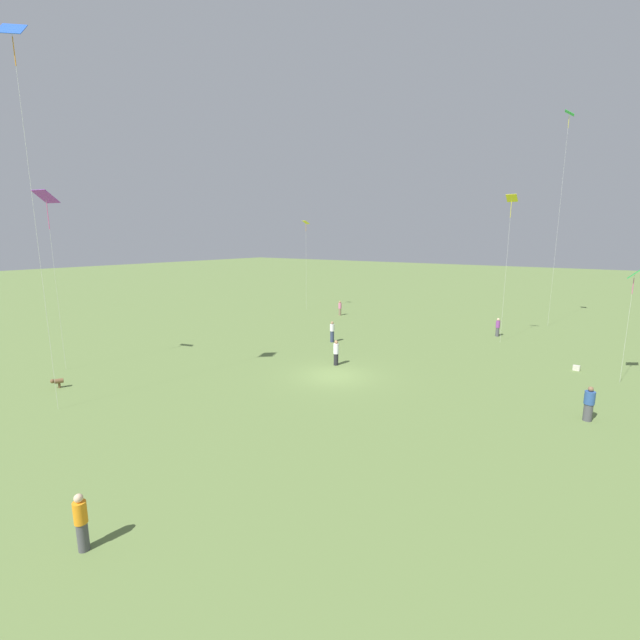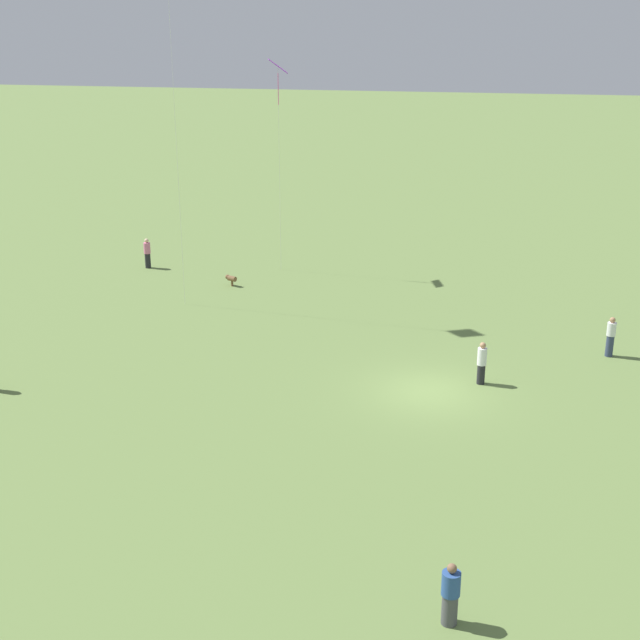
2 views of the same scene
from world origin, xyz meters
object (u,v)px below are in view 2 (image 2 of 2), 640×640
object	(u,v)px
person_5	(482,363)
person_6	(611,337)
dog_0	(231,278)
person_7	(450,595)
kite_0	(278,72)
person_0	(147,253)

from	to	relation	value
person_5	person_6	xyz separation A→B (m)	(-5.34, -3.91, 0.00)
dog_0	person_6	bearing A→B (deg)	-84.93
person_5	person_6	distance (m)	6.61
person_7	kite_0	distance (m)	32.17
person_7	dog_0	xyz separation A→B (m)	(12.56, -25.32, -0.42)
person_6	kite_0	world-z (taller)	kite_0
person_0	person_6	bearing A→B (deg)	-64.70
person_5	dog_0	xyz separation A→B (m)	(13.16, -10.61, -0.47)
kite_0	person_6	bearing A→B (deg)	-92.17
person_6	kite_0	xyz separation A→B (m)	(16.54, -10.09, 9.87)
person_5	kite_0	xyz separation A→B (m)	(11.20, -14.00, 9.87)
person_5	person_0	bearing A→B (deg)	127.22
person_7	kite_0	bearing A→B (deg)	33.46
person_0	person_5	size ratio (longest dim) A/B	0.98
person_0	kite_0	bearing A→B (deg)	-36.60
person_0	person_6	world-z (taller)	person_6
person_7	dog_0	bearing A→B (deg)	39.57
person_5	dog_0	distance (m)	16.91
person_5	dog_0	world-z (taller)	person_5
person_6	kite_0	size ratio (longest dim) A/B	0.15
kite_0	dog_0	bearing A→B (deg)	179.17
person_0	person_7	world-z (taller)	person_0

